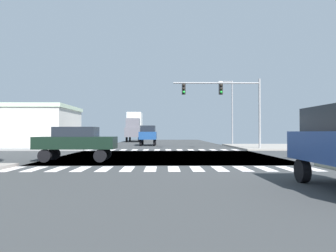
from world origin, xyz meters
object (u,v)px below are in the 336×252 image
Objects in this scene: street_lamp at (230,106)px; suv_outer_5 at (148,134)px; bank_building at (0,126)px; sedan_queued_2 at (76,141)px; box_truck_middle_1 at (134,126)px; traffic_signal_mast at (226,97)px.

street_lamp is 1.67× the size of suv_outer_5.
street_lamp is 0.44× the size of bank_building.
sedan_queued_2 is (-12.73, -19.97, -3.51)m from street_lamp.
street_lamp reaches higher than box_truck_middle_1.
sedan_queued_2 is at bearing 81.63° from suv_outer_5.
bank_building is 4.03× the size of sedan_queued_2.
suv_outer_5 is (16.09, 2.81, -0.84)m from bank_building.
traffic_signal_mast is at bearing -15.01° from bank_building.
street_lamp reaches higher than sedan_queued_2.
street_lamp is at bearing 129.77° from box_truck_middle_1.
bank_building is 22.00m from box_truck_middle_1.
bank_building is at bearing 9.89° from suv_outer_5.
box_truck_middle_1 reaches higher than bank_building.
suv_outer_5 is at bearing 101.40° from box_truck_middle_1.
traffic_signal_mast is at bearing -42.93° from sedan_queued_2.
street_lamp is at bearing -32.52° from sedan_queued_2.
street_lamp is (2.25, 8.71, -0.21)m from traffic_signal_mast.
traffic_signal_mast reaches higher than suv_outer_5.
box_truck_middle_1 is 15.22m from suv_outer_5.
box_truck_middle_1 is at bearing 0.00° from sedan_queued_2.
box_truck_middle_1 is at bearing 113.59° from traffic_signal_mast.
suv_outer_5 is (-7.48, 9.13, -3.43)m from traffic_signal_mast.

